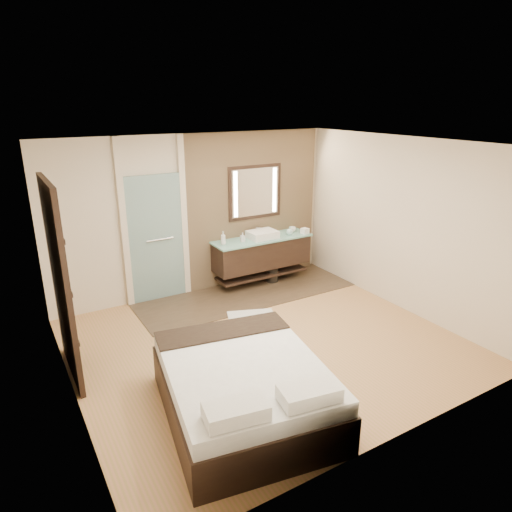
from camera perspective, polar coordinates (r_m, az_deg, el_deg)
floor at (r=6.46m, az=1.23°, el=-10.81°), size 5.00×5.00×0.00m
tile_strip at (r=7.96m, az=-1.18°, el=-4.73°), size 3.80×1.30×0.01m
stone_wall at (r=8.27m, az=-0.30°, el=6.02°), size 2.60×0.08×2.70m
vanity at (r=8.24m, az=0.73°, el=0.41°), size 1.85×0.55×0.88m
mirror_unit at (r=8.17m, az=-0.12°, el=8.00°), size 1.06×0.04×0.96m
frosted_door at (r=7.59m, az=-12.44°, el=2.75°), size 1.10×0.12×2.70m
shoji_partition at (r=5.74m, az=-23.20°, el=-3.02°), size 0.06×1.20×2.40m
bed at (r=5.02m, az=-1.50°, el=-16.19°), size 1.91×2.23×0.77m
bath_mat at (r=7.11m, az=-0.53°, el=-7.67°), size 0.85×0.72×0.02m
waste_bin at (r=8.43m, az=2.03°, el=-2.37°), size 0.24×0.24×0.28m
tissue_box at (r=8.45m, az=6.13°, el=3.14°), size 0.14×0.14×0.10m
soap_bottle_a at (r=7.77m, az=-4.13°, el=2.26°), size 0.10×0.10×0.23m
soap_bottle_b at (r=7.92m, az=-1.69°, el=2.37°), size 0.08×0.08×0.16m
soap_bottle_c at (r=8.34m, az=4.25°, el=3.19°), size 0.13×0.13×0.15m
cup at (r=8.54m, az=4.58°, el=3.34°), size 0.13×0.13×0.09m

